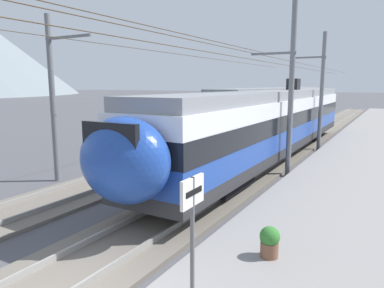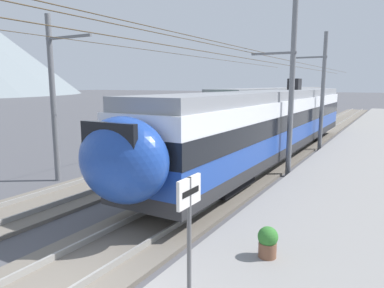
# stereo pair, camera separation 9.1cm
# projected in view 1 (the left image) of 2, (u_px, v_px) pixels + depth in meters

# --- Properties ---
(train_near_platform) EXTENTS (25.96, 2.85, 4.27)m
(train_near_platform) POSITION_uv_depth(u_px,v_px,m) (272.00, 121.00, 19.46)
(train_near_platform) COLOR #2D2D30
(train_near_platform) RESTS_ON track_near
(train_far_track) EXTENTS (29.60, 2.99, 4.27)m
(train_far_track) POSITION_uv_depth(u_px,v_px,m) (277.00, 104.00, 35.39)
(train_far_track) COLOR #2D2D30
(train_far_track) RESTS_ON track_far
(catenary_mast_mid) EXTENTS (48.26, 2.06, 8.09)m
(catenary_mast_mid) POSITION_uv_depth(u_px,v_px,m) (289.00, 85.00, 15.76)
(catenary_mast_mid) COLOR slate
(catenary_mast_mid) RESTS_ON ground
(catenary_mast_east) EXTENTS (48.26, 2.06, 7.34)m
(catenary_mast_east) POSITION_uv_depth(u_px,v_px,m) (319.00, 89.00, 22.04)
(catenary_mast_east) COLOR slate
(catenary_mast_east) RESTS_ON ground
(catenary_mast_far_side) EXTENTS (48.26, 2.55, 7.04)m
(catenary_mast_far_side) POSITION_uv_depth(u_px,v_px,m) (55.00, 94.00, 14.89)
(catenary_mast_far_side) COLOR slate
(catenary_mast_far_side) RESTS_ON ground
(platform_sign) EXTENTS (0.70, 0.08, 2.28)m
(platform_sign) POSITION_uv_depth(u_px,v_px,m) (192.00, 212.00, 6.03)
(platform_sign) COLOR #59595B
(platform_sign) RESTS_ON platform_slab
(potted_plant_by_shelter) EXTENTS (0.45, 0.45, 0.71)m
(potted_plant_by_shelter) POSITION_uv_depth(u_px,v_px,m) (270.00, 240.00, 7.88)
(potted_plant_by_shelter) COLOR brown
(potted_plant_by_shelter) RESTS_ON platform_slab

